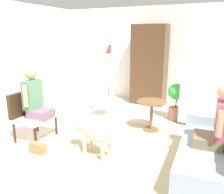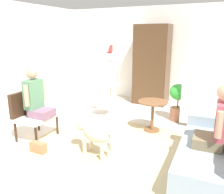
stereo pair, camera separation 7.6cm
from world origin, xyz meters
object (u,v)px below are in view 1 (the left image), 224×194
object	(u,v)px
dog	(94,133)
bird_cage_stand	(109,84)
couch	(217,154)
armchair	(30,111)
handbag	(38,148)
person_on_couch	(219,122)
potted_plant	(176,100)
round_end_table	(152,110)
armoire_cabinet	(149,65)
parrot	(109,49)
column_lamp	(185,95)
person_on_armchair	(35,97)

from	to	relation	value
dog	bird_cage_stand	size ratio (longest dim) A/B	0.58
couch	armchair	distance (m)	3.16
bird_cage_stand	handbag	bearing A→B (deg)	-100.31
person_on_couch	potted_plant	distance (m)	2.16
dog	potted_plant	size ratio (longest dim) A/B	1.03
armchair	round_end_table	world-z (taller)	armchair
couch	potted_plant	size ratio (longest dim) A/B	2.12
potted_plant	handbag	world-z (taller)	potted_plant
armoire_cabinet	parrot	bearing A→B (deg)	-103.41
handbag	parrot	bearing A→B (deg)	79.31
round_end_table	armoire_cabinet	distance (m)	2.09
couch	round_end_table	bearing A→B (deg)	138.21
armoire_cabinet	handbag	xyz separation A→B (m)	(-0.76, -3.58, -0.97)
dog	parrot	xyz separation A→B (m)	(-0.48, 1.56, 1.18)
couch	round_end_table	xyz separation A→B (m)	(-1.24, 1.11, 0.13)
armchair	column_lamp	bearing A→B (deg)	38.31
dog	handbag	bearing A→B (deg)	-157.49
column_lamp	parrot	bearing A→B (deg)	-164.25
potted_plant	bird_cage_stand	bearing A→B (deg)	-156.03
bird_cage_stand	armoire_cabinet	size ratio (longest dim) A/B	0.70
couch	round_end_table	size ratio (longest dim) A/B	2.86
person_on_armchair	dog	distance (m)	1.30
person_on_couch	column_lamp	bearing A→B (deg)	111.19
armchair	bird_cage_stand	xyz separation A→B (m)	(0.88, 1.49, 0.29)
armchair	dog	size ratio (longest dim) A/B	1.03
person_on_couch	person_on_armchair	bearing A→B (deg)	-177.34
armchair	potted_plant	distance (m)	3.06
round_end_table	potted_plant	world-z (taller)	potted_plant
bird_cage_stand	armoire_cabinet	distance (m)	1.74
armchair	parrot	distance (m)	2.02
potted_plant	armoire_cabinet	xyz separation A→B (m)	(-0.95, 1.07, 0.59)
round_end_table	parrot	bearing A→B (deg)	168.29
person_on_armchair	handbag	distance (m)	0.91
parrot	round_end_table	bearing A→B (deg)	-11.71
armchair	person_on_armchair	distance (m)	0.32
bird_cage_stand	armoire_cabinet	world-z (taller)	armoire_cabinet
couch	bird_cage_stand	distance (m)	2.68
person_on_armchair	handbag	xyz separation A→B (m)	(0.38, -0.43, -0.70)
dog	column_lamp	world-z (taller)	column_lamp
person_on_couch	parrot	world-z (taller)	parrot
column_lamp	armoire_cabinet	size ratio (longest dim) A/B	0.61
round_end_table	handbag	xyz separation A→B (m)	(-1.39, -1.70, -0.33)
parrot	armchair	bearing A→B (deg)	-120.90
bird_cage_stand	dog	bearing A→B (deg)	-72.44
couch	handbag	world-z (taller)	couch
person_on_armchair	bird_cage_stand	xyz separation A→B (m)	(0.73, 1.48, 0.01)
person_on_couch	column_lamp	world-z (taller)	column_lamp
armchair	column_lamp	size ratio (longest dim) A/B	0.68
column_lamp	round_end_table	bearing A→B (deg)	-128.55
potted_plant	person_on_armchair	bearing A→B (deg)	-135.14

